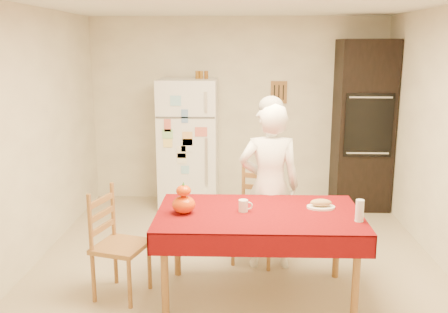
{
  "coord_description": "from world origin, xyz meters",
  "views": [
    {
      "loc": [
        0.03,
        -4.57,
        2.12
      ],
      "look_at": [
        -0.13,
        0.2,
        1.06
      ],
      "focal_mm": 40.0,
      "sensor_mm": 36.0,
      "label": 1
    }
  ],
  "objects_px": {
    "pumpkin_lower": "(184,205)",
    "wine_glass": "(360,211)",
    "chair_left": "(114,239)",
    "dining_table": "(259,220)",
    "chair_far": "(257,211)",
    "bread_plate": "(321,207)",
    "seated_woman": "(269,187)",
    "oven_cabinet": "(363,125)",
    "refrigerator": "(189,144)",
    "coffee_mug": "(243,206)"
  },
  "relations": [
    {
      "from": "pumpkin_lower",
      "to": "seated_woman",
      "type": "bearing_deg",
      "value": 41.47
    },
    {
      "from": "pumpkin_lower",
      "to": "wine_glass",
      "type": "bearing_deg",
      "value": -6.26
    },
    {
      "from": "dining_table",
      "to": "bread_plate",
      "type": "bearing_deg",
      "value": 13.07
    },
    {
      "from": "bread_plate",
      "to": "oven_cabinet",
      "type": "bearing_deg",
      "value": 69.39
    },
    {
      "from": "pumpkin_lower",
      "to": "chair_left",
      "type": "bearing_deg",
      "value": 176.71
    },
    {
      "from": "seated_woman",
      "to": "bread_plate",
      "type": "height_order",
      "value": "seated_woman"
    },
    {
      "from": "chair_far",
      "to": "dining_table",
      "type": "bearing_deg",
      "value": -74.27
    },
    {
      "from": "chair_left",
      "to": "bread_plate",
      "type": "xyz_separation_m",
      "value": [
        1.76,
        0.13,
        0.26
      ]
    },
    {
      "from": "oven_cabinet",
      "to": "pumpkin_lower",
      "type": "height_order",
      "value": "oven_cabinet"
    },
    {
      "from": "chair_left",
      "to": "chair_far",
      "type": "bearing_deg",
      "value": -41.55
    },
    {
      "from": "dining_table",
      "to": "chair_left",
      "type": "bearing_deg",
      "value": -179.93
    },
    {
      "from": "seated_woman",
      "to": "coffee_mug",
      "type": "relative_size",
      "value": 16.12
    },
    {
      "from": "chair_left",
      "to": "seated_woman",
      "type": "height_order",
      "value": "seated_woman"
    },
    {
      "from": "seated_woman",
      "to": "coffee_mug",
      "type": "distance_m",
      "value": 0.66
    },
    {
      "from": "pumpkin_lower",
      "to": "bread_plate",
      "type": "distance_m",
      "value": 1.17
    },
    {
      "from": "oven_cabinet",
      "to": "chair_far",
      "type": "relative_size",
      "value": 2.32
    },
    {
      "from": "pumpkin_lower",
      "to": "oven_cabinet",
      "type": "bearing_deg",
      "value": 51.23
    },
    {
      "from": "refrigerator",
      "to": "chair_far",
      "type": "xyz_separation_m",
      "value": [
        0.86,
        -1.7,
        -0.34
      ]
    },
    {
      "from": "dining_table",
      "to": "coffee_mug",
      "type": "bearing_deg",
      "value": 172.33
    },
    {
      "from": "oven_cabinet",
      "to": "coffee_mug",
      "type": "height_order",
      "value": "oven_cabinet"
    },
    {
      "from": "seated_woman",
      "to": "coffee_mug",
      "type": "height_order",
      "value": "seated_woman"
    },
    {
      "from": "wine_glass",
      "to": "bread_plate",
      "type": "bearing_deg",
      "value": 128.59
    },
    {
      "from": "refrigerator",
      "to": "oven_cabinet",
      "type": "height_order",
      "value": "oven_cabinet"
    },
    {
      "from": "coffee_mug",
      "to": "wine_glass",
      "type": "bearing_deg",
      "value": -12.82
    },
    {
      "from": "dining_table",
      "to": "chair_far",
      "type": "height_order",
      "value": "chair_far"
    },
    {
      "from": "chair_far",
      "to": "pumpkin_lower",
      "type": "bearing_deg",
      "value": -111.04
    },
    {
      "from": "chair_left",
      "to": "dining_table",
      "type": "bearing_deg",
      "value": -73.57
    },
    {
      "from": "dining_table",
      "to": "chair_far",
      "type": "bearing_deg",
      "value": 88.69
    },
    {
      "from": "refrigerator",
      "to": "bread_plate",
      "type": "relative_size",
      "value": 7.08
    },
    {
      "from": "dining_table",
      "to": "chair_left",
      "type": "relative_size",
      "value": 1.79
    },
    {
      "from": "seated_woman",
      "to": "wine_glass",
      "type": "bearing_deg",
      "value": 127.82
    },
    {
      "from": "chair_left",
      "to": "seated_woman",
      "type": "distance_m",
      "value": 1.52
    },
    {
      "from": "seated_woman",
      "to": "chair_far",
      "type": "bearing_deg",
      "value": -57.84
    },
    {
      "from": "seated_woman",
      "to": "wine_glass",
      "type": "relative_size",
      "value": 9.16
    },
    {
      "from": "bread_plate",
      "to": "wine_glass",
      "type": "bearing_deg",
      "value": -51.41
    },
    {
      "from": "refrigerator",
      "to": "chair_left",
      "type": "distance_m",
      "value": 2.54
    },
    {
      "from": "dining_table",
      "to": "seated_woman",
      "type": "distance_m",
      "value": 0.64
    },
    {
      "from": "dining_table",
      "to": "pumpkin_lower",
      "type": "distance_m",
      "value": 0.64
    },
    {
      "from": "coffee_mug",
      "to": "chair_far",
      "type": "bearing_deg",
      "value": 79.1
    },
    {
      "from": "chair_left",
      "to": "pumpkin_lower",
      "type": "bearing_deg",
      "value": -76.93
    },
    {
      "from": "oven_cabinet",
      "to": "seated_woman",
      "type": "distance_m",
      "value": 2.34
    },
    {
      "from": "seated_woman",
      "to": "pumpkin_lower",
      "type": "height_order",
      "value": "seated_woman"
    },
    {
      "from": "refrigerator",
      "to": "dining_table",
      "type": "bearing_deg",
      "value": -71.34
    },
    {
      "from": "refrigerator",
      "to": "chair_left",
      "type": "height_order",
      "value": "refrigerator"
    },
    {
      "from": "pumpkin_lower",
      "to": "bread_plate",
      "type": "bearing_deg",
      "value": 7.9
    },
    {
      "from": "wine_glass",
      "to": "seated_woman",
      "type": "bearing_deg",
      "value": 129.19
    },
    {
      "from": "coffee_mug",
      "to": "seated_woman",
      "type": "bearing_deg",
      "value": 67.38
    },
    {
      "from": "coffee_mug",
      "to": "pumpkin_lower",
      "type": "height_order",
      "value": "pumpkin_lower"
    },
    {
      "from": "chair_far",
      "to": "oven_cabinet",
      "type": "bearing_deg",
      "value": 67.97
    },
    {
      "from": "refrigerator",
      "to": "pumpkin_lower",
      "type": "height_order",
      "value": "refrigerator"
    }
  ]
}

